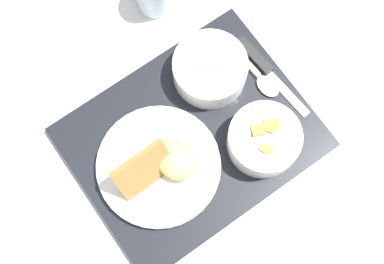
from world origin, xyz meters
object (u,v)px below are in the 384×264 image
(bowl_soup, at_px, (210,68))
(spoon, at_px, (259,76))
(plate_main, at_px, (160,165))
(knife, at_px, (259,62))
(bowl_salad, at_px, (264,139))

(bowl_soup, height_order, spoon, bowl_soup)
(plate_main, bearing_deg, spoon, 179.32)
(bowl_soup, distance_m, knife, 0.09)
(spoon, bearing_deg, knife, 139.22)
(bowl_salad, xyz_separation_m, spoon, (-0.08, -0.09, -0.03))
(plate_main, distance_m, knife, 0.26)
(bowl_salad, xyz_separation_m, bowl_soup, (-0.02, -0.15, -0.00))
(knife, distance_m, spoon, 0.03)
(bowl_salad, bearing_deg, spoon, -133.57)
(bowl_salad, xyz_separation_m, plate_main, (0.15, -0.09, -0.02))
(plate_main, relative_size, knife, 1.16)
(bowl_salad, distance_m, bowl_soup, 0.15)
(plate_main, xyz_separation_m, spoon, (-0.24, 0.00, -0.01))
(knife, bearing_deg, bowl_soup, -116.49)
(bowl_salad, height_order, spoon, bowl_salad)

